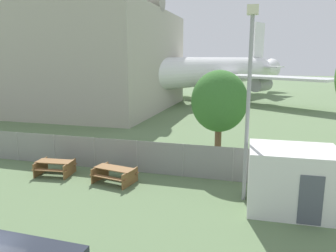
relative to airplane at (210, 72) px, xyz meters
The scene contains 8 objects.
hangar_building 21.28m from the airplane, 148.40° to the right, with size 28.50×20.48×13.44m.
perimeter_fence 31.71m from the airplane, 88.51° to the right, with size 56.07×0.07×1.75m.
airplane is the anchor object (origin of this frame).
portable_cabin 35.18m from the airplane, 76.08° to the right, with size 3.50×2.70×2.56m.
picnic_bench_near_cabin 33.46m from the airplane, 89.49° to the right, with size 2.20×1.73×0.76m.
picnic_bench_open_grass 33.46m from the airplane, 95.53° to the right, with size 2.00×1.60×0.76m.
tree_near_hangar 28.96m from the airplane, 80.49° to the right, with size 3.23×3.23×5.42m.
light_mast 34.21m from the airplane, 78.93° to the right, with size 0.44×0.44×8.08m.
Camera 1 is at (6.18, -4.40, 6.05)m, focal length 35.00 mm.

